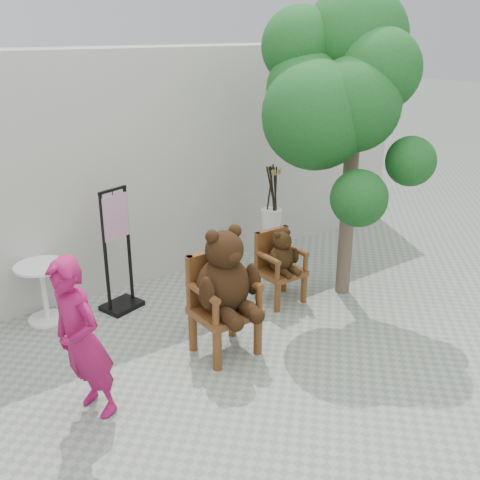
% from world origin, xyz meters
% --- Properties ---
extents(ground_plane, '(60.00, 60.00, 0.00)m').
position_xyz_m(ground_plane, '(0.00, 0.00, 0.00)').
color(ground_plane, gray).
rests_on(ground_plane, ground).
extents(back_wall, '(9.00, 1.00, 3.00)m').
position_xyz_m(back_wall, '(0.00, 3.10, 1.50)').
color(back_wall, '#B7B5AB').
rests_on(back_wall, ground).
extents(chair_big, '(0.69, 0.73, 1.40)m').
position_xyz_m(chair_big, '(-0.33, 0.52, 0.78)').
color(chair_big, '#4F2B11').
rests_on(chair_big, ground).
extents(chair_small, '(0.51, 0.51, 0.94)m').
position_xyz_m(chair_small, '(0.90, 1.10, 0.56)').
color(chair_small, '#4F2B11').
rests_on(chair_small, ground).
extents(person, '(0.50, 0.64, 1.53)m').
position_xyz_m(person, '(-1.91, 0.36, 0.77)').
color(person, '#9B134D').
rests_on(person, ground).
extents(cafe_table, '(0.60, 0.60, 0.70)m').
position_xyz_m(cafe_table, '(-1.63, 2.31, 0.44)').
color(cafe_table, white).
rests_on(cafe_table, ground).
extents(display_stand, '(0.53, 0.46, 1.51)m').
position_xyz_m(display_stand, '(-0.80, 2.07, 0.58)').
color(display_stand, black).
rests_on(display_stand, ground).
extents(stool_bucket, '(0.32, 0.32, 1.45)m').
position_xyz_m(stool_bucket, '(1.57, 2.09, 0.64)').
color(stool_bucket, white).
rests_on(stool_bucket, ground).
extents(tree, '(1.96, 1.98, 3.72)m').
position_xyz_m(tree, '(1.55, 0.92, 2.63)').
color(tree, '#4A3A2C').
rests_on(tree, ground).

